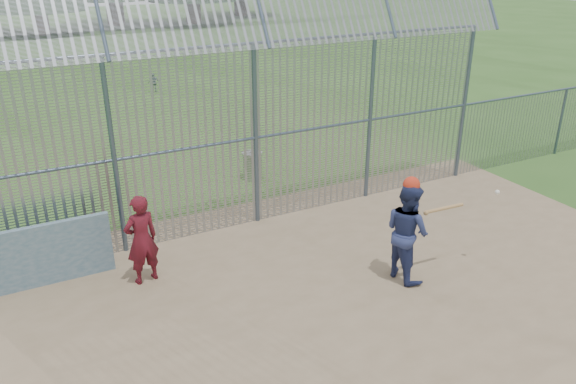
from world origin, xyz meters
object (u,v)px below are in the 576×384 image
onlooker (142,240)px  trash_can (252,165)px  dugout_wall (41,256)px  batter (407,231)px

onlooker → trash_can: 5.46m
dugout_wall → batter: bearing=-25.3°
batter → onlooker: size_ratio=1.09×
batter → trash_can: batter is taller
batter → onlooker: (-4.38, 2.12, -0.08)m
dugout_wall → onlooker: onlooker is taller
batter → trash_can: size_ratio=2.32×
batter → trash_can: bearing=2.3°
batter → onlooker: batter is taller
dugout_wall → onlooker: (1.67, -0.74, 0.27)m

